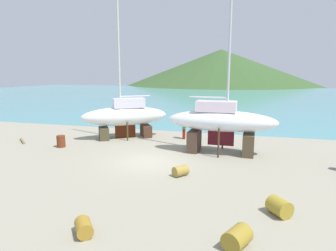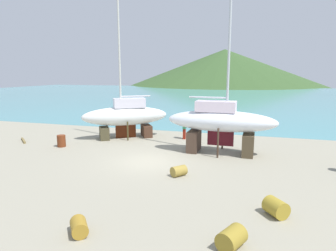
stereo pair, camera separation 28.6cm
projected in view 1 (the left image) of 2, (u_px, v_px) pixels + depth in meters
ground_plane at (139, 170)px, 15.83m from camera, size 43.34×43.34×0.00m
sea_water at (225, 96)px, 66.40m from camera, size 156.84×85.19×0.01m
headland_hill at (220, 85)px, 128.53m from camera, size 161.91×161.91×30.48m
sailboat_large_starboard at (125, 116)px, 23.34m from camera, size 6.77×5.33×10.86m
sailboat_small_center at (221, 122)px, 18.86m from camera, size 7.13×2.40×13.30m
worker at (184, 128)px, 23.13m from camera, size 0.28×0.46×1.70m
barrel_tipped_left at (61, 141)px, 20.63m from camera, size 0.76×0.76×0.84m
barrel_rust_near at (84, 227)px, 9.45m from camera, size 0.90×0.93×0.53m
barrel_rust_mid at (181, 171)px, 14.89m from camera, size 0.89×0.93×0.53m
barrel_rust_far at (279, 207)px, 10.76m from camera, size 1.01×1.04×0.66m
barrel_ochre at (237, 238)px, 8.75m from camera, size 0.96×1.07×0.65m
timber_short_skew at (22, 141)px, 22.24m from camera, size 1.41×1.26×0.15m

